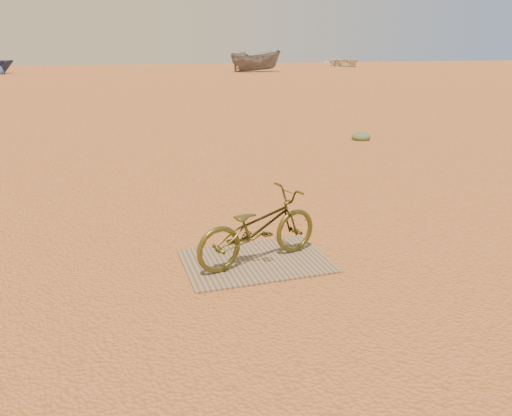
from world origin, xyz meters
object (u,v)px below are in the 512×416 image
object	(u,v)px
plywood_board	(256,261)
bicycle	(258,227)
boat_far_right	(344,61)
boat_mid_right	(256,61)

from	to	relation	value
plywood_board	bicycle	world-z (taller)	bicycle
bicycle	boat_far_right	xyz separation A→B (m)	(25.29, 47.19, 0.15)
plywood_board	boat_far_right	xyz separation A→B (m)	(25.30, 47.16, 0.55)
bicycle	boat_mid_right	xyz separation A→B (m)	(12.27, 38.64, 0.49)
plywood_board	bicycle	distance (m)	0.40
boat_far_right	boat_mid_right	bearing A→B (deg)	-143.66
bicycle	boat_far_right	distance (m)	53.54
plywood_board	bicycle	size ratio (longest dim) A/B	1.05
bicycle	boat_mid_right	bearing A→B (deg)	-33.84
plywood_board	boat_far_right	world-z (taller)	boat_far_right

